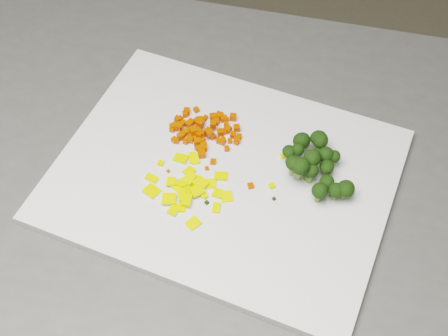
# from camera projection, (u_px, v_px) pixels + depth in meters

# --- Properties ---
(counter_block) EXTENTS (1.04, 0.81, 0.90)m
(counter_block) POSITION_uv_depth(u_px,v_px,m) (219.00, 294.00, 1.25)
(counter_block) COLOR #4D4D4A
(counter_block) RESTS_ON ground
(cutting_board) EXTENTS (0.54, 0.48, 0.01)m
(cutting_board) POSITION_uv_depth(u_px,v_px,m) (224.00, 175.00, 0.86)
(cutting_board) COLOR white
(cutting_board) RESTS_ON counter_block
(carrot_pile) EXTENTS (0.10, 0.10, 0.03)m
(carrot_pile) POSITION_uv_depth(u_px,v_px,m) (207.00, 127.00, 0.89)
(carrot_pile) COLOR #C73402
(carrot_pile) RESTS_ON cutting_board
(pepper_pile) EXTENTS (0.12, 0.12, 0.02)m
(pepper_pile) POSITION_uv_depth(u_px,v_px,m) (185.00, 188.00, 0.83)
(pepper_pile) COLOR #FFEB0D
(pepper_pile) RESTS_ON cutting_board
(broccoli_pile) EXTENTS (0.12, 0.12, 0.06)m
(broccoli_pile) POSITION_uv_depth(u_px,v_px,m) (307.00, 165.00, 0.83)
(broccoli_pile) COLOR black
(broccoli_pile) RESTS_ON cutting_board
(carrot_cube_0) EXTENTS (0.01, 0.01, 0.01)m
(carrot_cube_0) POSITION_uv_depth(u_px,v_px,m) (197.00, 121.00, 0.91)
(carrot_cube_0) COLOR #C73402
(carrot_cube_0) RESTS_ON carrot_pile
(carrot_cube_1) EXTENTS (0.01, 0.01, 0.01)m
(carrot_cube_1) POSITION_uv_depth(u_px,v_px,m) (187.00, 111.00, 0.92)
(carrot_cube_1) COLOR #C73402
(carrot_cube_1) RESTS_ON carrot_pile
(carrot_cube_2) EXTENTS (0.01, 0.01, 0.01)m
(carrot_cube_2) POSITION_uv_depth(u_px,v_px,m) (213.00, 136.00, 0.89)
(carrot_cube_2) COLOR #C73402
(carrot_cube_2) RESTS_ON carrot_pile
(carrot_cube_3) EXTENTS (0.01, 0.01, 0.01)m
(carrot_cube_3) POSITION_uv_depth(u_px,v_px,m) (227.00, 149.00, 0.88)
(carrot_cube_3) COLOR #C73402
(carrot_cube_3) RESTS_ON carrot_pile
(carrot_cube_4) EXTENTS (0.01, 0.01, 0.01)m
(carrot_cube_4) POSITION_uv_depth(u_px,v_px,m) (204.00, 147.00, 0.88)
(carrot_cube_4) COLOR #C73402
(carrot_cube_4) RESTS_ON carrot_pile
(carrot_cube_5) EXTENTS (0.01, 0.01, 0.01)m
(carrot_cube_5) POSITION_uv_depth(u_px,v_px,m) (209.00, 131.00, 0.90)
(carrot_cube_5) COLOR #C73402
(carrot_cube_5) RESTS_ON carrot_pile
(carrot_cube_6) EXTENTS (0.01, 0.01, 0.01)m
(carrot_cube_6) POSITION_uv_depth(u_px,v_px,m) (219.00, 116.00, 0.91)
(carrot_cube_6) COLOR #C73402
(carrot_cube_6) RESTS_ON carrot_pile
(carrot_cube_7) EXTENTS (0.01, 0.01, 0.01)m
(carrot_cube_7) POSITION_uv_depth(u_px,v_px,m) (233.00, 117.00, 0.91)
(carrot_cube_7) COLOR #C73402
(carrot_cube_7) RESTS_ON carrot_pile
(carrot_cube_8) EXTENTS (0.01, 0.01, 0.01)m
(carrot_cube_8) POSITION_uv_depth(u_px,v_px,m) (176.00, 127.00, 0.90)
(carrot_cube_8) COLOR #C73402
(carrot_cube_8) RESTS_ON carrot_pile
(carrot_cube_9) EXTENTS (0.01, 0.01, 0.01)m
(carrot_cube_9) POSITION_uv_depth(u_px,v_px,m) (228.00, 129.00, 0.90)
(carrot_cube_9) COLOR #C73402
(carrot_cube_9) RESTS_ON carrot_pile
(carrot_cube_10) EXTENTS (0.01, 0.01, 0.01)m
(carrot_cube_10) POSITION_uv_depth(u_px,v_px,m) (179.00, 127.00, 0.90)
(carrot_cube_10) COLOR #C73402
(carrot_cube_10) RESTS_ON carrot_pile
(carrot_cube_11) EXTENTS (0.01, 0.01, 0.01)m
(carrot_cube_11) POSITION_uv_depth(u_px,v_px,m) (222.00, 142.00, 0.88)
(carrot_cube_11) COLOR #C73402
(carrot_cube_11) RESTS_ON carrot_pile
(carrot_cube_12) EXTENTS (0.01, 0.01, 0.01)m
(carrot_cube_12) POSITION_uv_depth(u_px,v_px,m) (178.00, 126.00, 0.90)
(carrot_cube_12) COLOR #C73402
(carrot_cube_12) RESTS_ON carrot_pile
(carrot_cube_13) EXTENTS (0.01, 0.01, 0.01)m
(carrot_cube_13) POSITION_uv_depth(u_px,v_px,m) (202.00, 154.00, 0.87)
(carrot_cube_13) COLOR #C73402
(carrot_cube_13) RESTS_ON carrot_pile
(carrot_cube_14) EXTENTS (0.01, 0.01, 0.01)m
(carrot_cube_14) POSITION_uv_depth(u_px,v_px,m) (202.00, 139.00, 0.89)
(carrot_cube_14) COLOR #C73402
(carrot_cube_14) RESTS_ON carrot_pile
(carrot_cube_15) EXTENTS (0.01, 0.01, 0.01)m
(carrot_cube_15) POSITION_uv_depth(u_px,v_px,m) (200.00, 121.00, 0.90)
(carrot_cube_15) COLOR #C73402
(carrot_cube_15) RESTS_ON carrot_pile
(carrot_cube_16) EXTENTS (0.01, 0.01, 0.01)m
(carrot_cube_16) POSITION_uv_depth(u_px,v_px,m) (205.00, 118.00, 0.91)
(carrot_cube_16) COLOR #C73402
(carrot_cube_16) RESTS_ON carrot_pile
(carrot_cube_17) EXTENTS (0.01, 0.01, 0.01)m
(carrot_cube_17) POSITION_uv_depth(u_px,v_px,m) (189.00, 124.00, 0.90)
(carrot_cube_17) COLOR #C73402
(carrot_cube_17) RESTS_ON carrot_pile
(carrot_cube_18) EXTENTS (0.01, 0.01, 0.01)m
(carrot_cube_18) POSITION_uv_depth(u_px,v_px,m) (178.00, 119.00, 0.91)
(carrot_cube_18) COLOR #C73402
(carrot_cube_18) RESTS_ON carrot_pile
(carrot_cube_19) EXTENTS (0.01, 0.01, 0.01)m
(carrot_cube_19) POSITION_uv_depth(u_px,v_px,m) (194.00, 131.00, 0.88)
(carrot_cube_19) COLOR #C73402
(carrot_cube_19) RESTS_ON carrot_pile
(carrot_cube_20) EXTENTS (0.01, 0.01, 0.01)m
(carrot_cube_20) POSITION_uv_depth(u_px,v_px,m) (174.00, 140.00, 0.89)
(carrot_cube_20) COLOR #C73402
(carrot_cube_20) RESTS_ON carrot_pile
(carrot_cube_21) EXTENTS (0.01, 0.01, 0.01)m
(carrot_cube_21) POSITION_uv_depth(u_px,v_px,m) (224.00, 119.00, 0.91)
(carrot_cube_21) COLOR #C73402
(carrot_cube_21) RESTS_ON carrot_pile
(carrot_cube_22) EXTENTS (0.01, 0.01, 0.01)m
(carrot_cube_22) POSITION_uv_depth(u_px,v_px,m) (202.00, 133.00, 0.89)
(carrot_cube_22) COLOR #C73402
(carrot_cube_22) RESTS_ON carrot_pile
(carrot_cube_23) EXTENTS (0.01, 0.01, 0.01)m
(carrot_cube_23) POSITION_uv_depth(u_px,v_px,m) (237.00, 140.00, 0.89)
(carrot_cube_23) COLOR #C73402
(carrot_cube_23) RESTS_ON carrot_pile
(carrot_cube_24) EXTENTS (0.01, 0.01, 0.01)m
(carrot_cube_24) POSITION_uv_depth(u_px,v_px,m) (202.00, 121.00, 0.91)
(carrot_cube_24) COLOR #C73402
(carrot_cube_24) RESTS_ON carrot_pile
(carrot_cube_25) EXTENTS (0.01, 0.01, 0.01)m
(carrot_cube_25) POSITION_uv_depth(u_px,v_px,m) (196.00, 110.00, 0.92)
(carrot_cube_25) COLOR #C73402
(carrot_cube_25) RESTS_ON carrot_pile
(carrot_cube_26) EXTENTS (0.01, 0.01, 0.01)m
(carrot_cube_26) POSITION_uv_depth(u_px,v_px,m) (213.00, 124.00, 0.89)
(carrot_cube_26) COLOR #C73402
(carrot_cube_26) RESTS_ON carrot_pile
(carrot_cube_27) EXTENTS (0.01, 0.01, 0.01)m
(carrot_cube_27) POSITION_uv_depth(u_px,v_px,m) (190.00, 139.00, 0.89)
(carrot_cube_27) COLOR #C73402
(carrot_cube_27) RESTS_ON carrot_pile
(carrot_cube_28) EXTENTS (0.01, 0.01, 0.01)m
(carrot_cube_28) POSITION_uv_depth(u_px,v_px,m) (186.00, 142.00, 0.89)
(carrot_cube_28) COLOR #C73402
(carrot_cube_28) RESTS_ON carrot_pile
(carrot_cube_29) EXTENTS (0.01, 0.01, 0.01)m
(carrot_cube_29) POSITION_uv_depth(u_px,v_px,m) (172.00, 129.00, 0.90)
(carrot_cube_29) COLOR #C73402
(carrot_cube_29) RESTS_ON carrot_pile
(carrot_cube_30) EXTENTS (0.01, 0.01, 0.01)m
(carrot_cube_30) POSITION_uv_depth(u_px,v_px,m) (198.00, 132.00, 0.88)
(carrot_cube_30) COLOR #C73402
(carrot_cube_30) RESTS_ON carrot_pile
(carrot_cube_31) EXTENTS (0.01, 0.01, 0.01)m
(carrot_cube_31) POSITION_uv_depth(u_px,v_px,m) (192.00, 137.00, 0.89)
(carrot_cube_31) COLOR #C73402
(carrot_cube_31) RESTS_ON carrot_pile
(carrot_cube_32) EXTENTS (0.01, 0.01, 0.01)m
(carrot_cube_32) POSITION_uv_depth(u_px,v_px,m) (239.00, 137.00, 0.89)
(carrot_cube_32) COLOR #C73402
(carrot_cube_32) RESTS_ON carrot_pile
(carrot_cube_33) EXTENTS (0.01, 0.01, 0.01)m
(carrot_cube_33) POSITION_uv_depth(u_px,v_px,m) (237.00, 142.00, 0.88)
(carrot_cube_33) COLOR #C73402
(carrot_cube_33) RESTS_ON carrot_pile
(carrot_cube_34) EXTENTS (0.01, 0.01, 0.01)m
(carrot_cube_34) POSITION_uv_depth(u_px,v_px,m) (201.00, 141.00, 0.89)
(carrot_cube_34) COLOR #C73402
(carrot_cube_34) RESTS_ON carrot_pile
(carrot_cube_35) EXTENTS (0.01, 0.01, 0.01)m
(carrot_cube_35) POSITION_uv_depth(u_px,v_px,m) (186.00, 132.00, 0.89)
(carrot_cube_35) COLOR #C73402
(carrot_cube_35) RESTS_ON carrot_pile
(carrot_cube_36) EXTENTS (0.01, 0.01, 0.01)m
(carrot_cube_36) POSITION_uv_depth(u_px,v_px,m) (200.00, 135.00, 0.89)
(carrot_cube_36) COLOR #C73402
(carrot_cube_36) RESTS_ON carrot_pile
(carrot_cube_37) EXTENTS (0.01, 0.01, 0.01)m
(carrot_cube_37) POSITION_uv_depth(u_px,v_px,m) (177.00, 141.00, 0.89)
(carrot_cube_37) COLOR #C73402
(carrot_cube_37) RESTS_ON carrot_pile
(carrot_cube_38) EXTENTS (0.01, 0.01, 0.01)m
(carrot_cube_38) POSITION_uv_depth(u_px,v_px,m) (226.00, 124.00, 0.91)
(carrot_cube_38) COLOR #C73402
(carrot_cube_38) RESTS_ON carrot_pile
(carrot_cube_39) EXTENTS (0.01, 0.01, 0.01)m
(carrot_cube_39) POSITION_uv_depth(u_px,v_px,m) (183.00, 123.00, 0.91)
(carrot_cube_39) COLOR #C73402
(carrot_cube_39) RESTS_ON carrot_pile
(carrot_cube_40) EXTENTS (0.01, 0.01, 0.01)m
(carrot_cube_40) POSITION_uv_depth(u_px,v_px,m) (207.00, 133.00, 0.89)
(carrot_cube_40) COLOR #C73402
(carrot_cube_40) RESTS_ON carrot_pile
(carrot_cube_41) EXTENTS (0.01, 0.01, 0.01)m
(carrot_cube_41) POSITION_uv_depth(u_px,v_px,m) (204.00, 145.00, 0.88)
(carrot_cube_41) COLOR #C73402
(carrot_cube_41) RESTS_ON carrot_pile
(carrot_cube_42) EXTENTS (0.01, 0.01, 0.01)m
(carrot_cube_42) POSITION_uv_depth(u_px,v_px,m) (237.00, 128.00, 0.90)
(carrot_cube_42) COLOR #C73402
(carrot_cube_42) RESTS_ON carrot_pile
(carrot_cube_43) EXTENTS (0.01, 0.01, 0.01)m
(carrot_cube_43) POSITION_uv_depth(u_px,v_px,m) (216.00, 120.00, 0.91)
(carrot_cube_43) COLOR #C73402
(carrot_cube_43) RESTS_ON carrot_pile
(carrot_cube_44) EXTENTS (0.01, 0.01, 0.01)m
(carrot_cube_44) POSITION_uv_depth(u_px,v_px,m) (209.00, 133.00, 0.88)
(carrot_cube_44) COLOR #C73402
(carrot_cube_44) RESTS_ON carrot_pile
(carrot_cube_45) EXTENTS (0.01, 0.01, 0.01)m
(carrot_cube_45) POSITION_uv_depth(u_px,v_px,m) (220.00, 132.00, 0.89)
(carrot_cube_45) COLOR #C73402
(carrot_cube_45) RESTS_ON carrot_pile
(carrot_cube_46) EXTENTS (0.01, 0.01, 0.01)m
(carrot_cube_46) POSITION_uv_depth(u_px,v_px,m) (218.00, 140.00, 0.89)
(carrot_cube_46) COLOR #C73402
(carrot_cube_46) RESTS_ON carrot_pile
(carrot_cube_47) EXTENTS (0.01, 0.01, 0.01)m
(carrot_cube_47) POSITION_uv_depth(u_px,v_px,m) (173.00, 127.00, 0.90)
(carrot_cube_47) COLOR #C73402
(carrot_cube_47) RESTS_ON carrot_pile
(carrot_cube_48) EXTENTS (0.01, 0.01, 0.01)m
(carrot_cube_48) POSITION_uv_depth(u_px,v_px,m) (185.00, 114.00, 0.92)
(carrot_cube_48) COLOR #C73402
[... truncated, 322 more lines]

